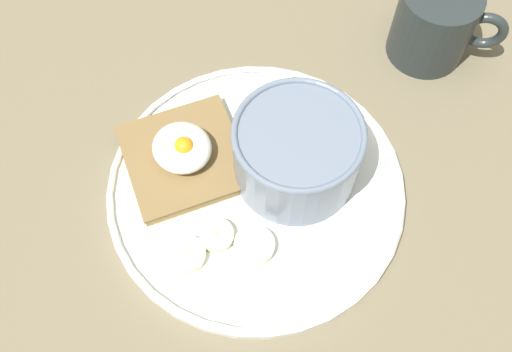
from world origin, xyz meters
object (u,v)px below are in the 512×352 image
banana_slice_front (216,235)px  oatmeal_bowl (297,152)px  banana_slice_left (254,246)px  coffee_mug (435,24)px  poached_egg (182,148)px  banana_slice_back (191,258)px  toast_slice (184,158)px

banana_slice_front → oatmeal_bowl: bearing=-95.7°
banana_slice_left → coffee_mug: (1.15, -29.31, 2.55)cm
poached_egg → banana_slice_front: size_ratio=1.63×
banana_slice_back → banana_slice_front: bearing=-95.9°
oatmeal_bowl → banana_slice_back: 13.02cm
banana_slice_front → banana_slice_back: bearing=84.1°
oatmeal_bowl → banana_slice_left: 9.00cm
oatmeal_bowl → coffee_mug: 21.12cm
poached_egg → coffee_mug: coffee_mug is taller
poached_egg → coffee_mug: (-9.43, -27.04, 0.53)cm
banana_slice_back → coffee_mug: (-2.27, -33.69, 2.59)cm
poached_egg → banana_slice_back: bearing=137.1°
banana_slice_front → banana_slice_left: banana_slice_front is taller
banana_slice_left → toast_slice: bearing=-12.1°
coffee_mug → poached_egg: bearing=70.8°
toast_slice → poached_egg: 1.86cm
toast_slice → banana_slice_front: (-7.51, 3.73, -0.06)cm
banana_slice_front → banana_slice_back: (0.30, 2.93, -0.14)cm
toast_slice → banana_slice_left: bearing=167.9°
banana_slice_front → banana_slice_back: size_ratio=0.74×
oatmeal_bowl → banana_slice_back: bearing=84.3°
toast_slice → banana_slice_front: 8.38cm
toast_slice → banana_slice_back: bearing=137.2°
toast_slice → poached_egg: bearing=168.8°
oatmeal_bowl → banana_slice_left: oatmeal_bowl is taller
banana_slice_left → coffee_mug: size_ratio=0.35×
toast_slice → banana_slice_front: size_ratio=4.22×
toast_slice → banana_slice_left: toast_slice is taller
poached_egg → banana_slice_back: size_ratio=1.20×
oatmeal_bowl → coffee_mug: same height
banana_slice_front → coffee_mug: size_ratio=0.32×
coffee_mug → banana_slice_back: bearing=86.1°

